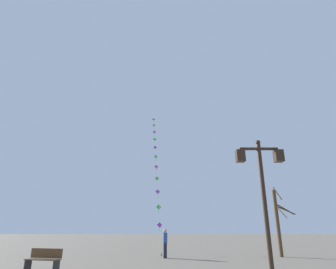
{
  "coord_description": "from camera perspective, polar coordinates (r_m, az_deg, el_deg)",
  "views": [
    {
      "loc": [
        -0.78,
        -1.62,
        1.72
      ],
      "look_at": [
        -0.68,
        15.74,
        7.65
      ],
      "focal_mm": 29.56,
      "sensor_mm": 36.0,
      "label": 1
    }
  ],
  "objects": [
    {
      "name": "bare_tree",
      "position": [
        20.74,
        21.73,
        -16.15
      ],
      "size": [
        1.4,
        1.08,
        4.47
      ],
      "color": "#4C3826",
      "rests_on": "ground_plane"
    },
    {
      "name": "kite_flyer",
      "position": [
        18.71,
        -0.61,
        -21.37
      ],
      "size": [
        0.28,
        0.62,
        1.71
      ],
      "rotation": [
        0.0,
        0.0,
        1.68
      ],
      "color": "#1E1E2D",
      "rests_on": "ground_plane"
    },
    {
      "name": "ground_plane",
      "position": [
        21.7,
        1.87,
        -23.41
      ],
      "size": [
        160.0,
        160.0,
        0.0
      ],
      "primitive_type": "plane",
      "color": "#756B5B"
    },
    {
      "name": "kite_train",
      "position": [
        28.81,
        -2.48,
        -5.5
      ],
      "size": [
        1.7,
        15.53,
        16.26
      ],
      "color": "brown",
      "rests_on": "ground_plane"
    },
    {
      "name": "twin_lantern_lamp_post",
      "position": [
        9.66,
        18.85,
        -9.05
      ],
      "size": [
        1.57,
        0.28,
        4.6
      ],
      "color": "black",
      "rests_on": "ground_plane"
    },
    {
      "name": "park_bench",
      "position": [
        14.35,
        -24.26,
        -22.43
      ],
      "size": [
        1.66,
        0.84,
        0.89
      ],
      "rotation": [
        0.0,
        0.0,
        -0.27
      ],
      "color": "brown",
      "rests_on": "ground_plane"
    }
  ]
}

